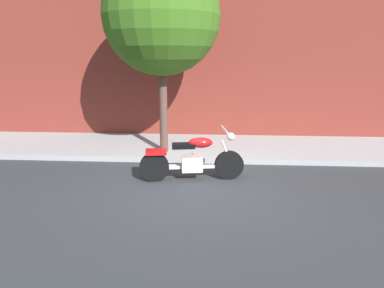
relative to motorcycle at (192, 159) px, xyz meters
The scene contains 5 objects.
ground_plane 0.64m from the motorcycle, 83.39° to the right, with size 60.00×60.00×0.00m, color #303335.
sidewalk 2.50m from the motorcycle, 88.82° to the left, with size 23.04×2.62×0.14m, color #A1A1A1.
building_facade 5.11m from the motorcycle, 89.28° to the left, with size 23.04×0.50×7.20m, color maroon.
motorcycle is the anchor object (origin of this frame).
street_tree 3.64m from the motorcycle, 115.77° to the left, with size 2.87×2.87×4.96m.
Camera 1 is at (0.40, -6.55, 2.62)m, focal length 32.16 mm.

